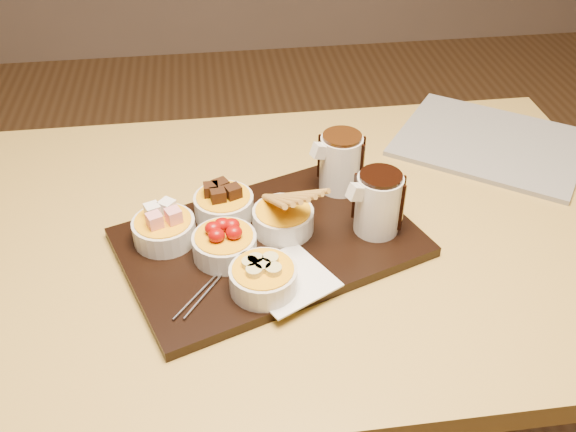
{
  "coord_description": "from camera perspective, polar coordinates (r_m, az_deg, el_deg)",
  "views": [
    {
      "loc": [
        -0.12,
        -0.84,
        1.43
      ],
      "look_at": [
        -0.01,
        -0.04,
        0.81
      ],
      "focal_mm": 40.0,
      "sensor_mm": 36.0,
      "label": 1
    }
  ],
  "objects": [
    {
      "name": "fondue_skewers",
      "position": [
        0.99,
        -5.55,
        -4.35
      ],
      "size": [
        0.22,
        0.18,
        0.01
      ],
      "primitive_type": null,
      "rotation": [
        0.0,
        0.0,
        -0.66
      ],
      "color": "silver",
      "rests_on": "serving_board"
    },
    {
      "name": "bowl_bananas",
      "position": [
        0.94,
        -2.2,
        -5.63
      ],
      "size": [
        0.1,
        0.1,
        0.04
      ],
      "primitive_type": "cylinder",
      "color": "beige",
      "rests_on": "serving_board"
    },
    {
      "name": "bowl_strawberries",
      "position": [
        1.0,
        -5.65,
        -2.66
      ],
      "size": [
        0.1,
        0.1,
        0.04
      ],
      "primitive_type": "cylinder",
      "color": "beige",
      "rests_on": "serving_board"
    },
    {
      "name": "serving_board",
      "position": [
        1.04,
        -1.64,
        -2.35
      ],
      "size": [
        0.54,
        0.44,
        0.02
      ],
      "primitive_type": "cube",
      "rotation": [
        0.0,
        0.0,
        0.35
      ],
      "color": "black",
      "rests_on": "dining_table"
    },
    {
      "name": "bowl_cake",
      "position": [
        1.08,
        -5.71,
        0.88
      ],
      "size": [
        0.1,
        0.1,
        0.04
      ],
      "primitive_type": "cylinder",
      "color": "beige",
      "rests_on": "serving_board"
    },
    {
      "name": "pitcher_milk_chocolate",
      "position": [
        1.13,
        4.71,
        4.7
      ],
      "size": [
        0.09,
        0.09,
        0.1
      ],
      "primitive_type": "cylinder",
      "rotation": [
        0.0,
        0.0,
        0.35
      ],
      "color": "silver",
      "rests_on": "serving_board"
    },
    {
      "name": "dining_table",
      "position": [
        1.15,
        0.44,
        -4.9
      ],
      "size": [
        1.2,
        0.8,
        0.75
      ],
      "color": "#B89744",
      "rests_on": "ground"
    },
    {
      "name": "bowl_biscotti",
      "position": [
        1.04,
        -0.44,
        -0.37
      ],
      "size": [
        0.1,
        0.1,
        0.04
      ],
      "primitive_type": "cylinder",
      "color": "beige",
      "rests_on": "serving_board"
    },
    {
      "name": "newspaper",
      "position": [
        1.37,
        17.53,
        6.23
      ],
      "size": [
        0.45,
        0.43,
        0.01
      ],
      "primitive_type": "cube",
      "rotation": [
        0.0,
        0.0,
        -0.63
      ],
      "color": "beige",
      "rests_on": "dining_table"
    },
    {
      "name": "bowl_marshmallows",
      "position": [
        1.04,
        -10.94,
        -1.27
      ],
      "size": [
        0.1,
        0.1,
        0.04
      ],
      "primitive_type": "cylinder",
      "color": "beige",
      "rests_on": "serving_board"
    },
    {
      "name": "pitcher_dark_chocolate",
      "position": [
        1.03,
        8.01,
        1.06
      ],
      "size": [
        0.09,
        0.09,
        0.1
      ],
      "primitive_type": "cylinder",
      "rotation": [
        0.0,
        0.0,
        0.35
      ],
      "color": "silver",
      "rests_on": "serving_board"
    },
    {
      "name": "napkin",
      "position": [
        0.96,
        -0.03,
        -5.62
      ],
      "size": [
        0.16,
        0.16,
        0.0
      ],
      "primitive_type": "cube",
      "rotation": [
        0.0,
        0.0,
        0.49
      ],
      "color": "white",
      "rests_on": "serving_board"
    }
  ]
}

